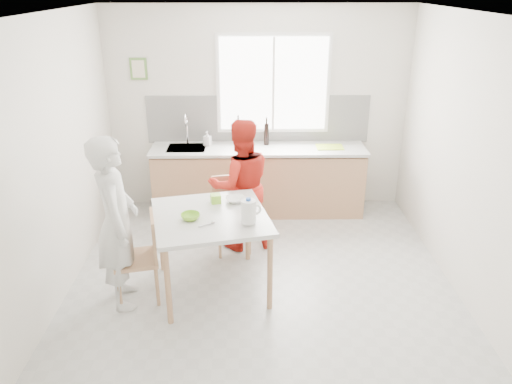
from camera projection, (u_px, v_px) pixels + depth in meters
ground at (262, 290)px, 5.16m from camera, size 4.50×4.50×0.00m
room_shell at (263, 138)px, 4.51m from camera, size 4.50×4.50×4.50m
window at (273, 84)px, 6.54m from camera, size 1.50×0.06×1.30m
backsplash at (258, 119)px, 6.74m from camera, size 3.00×0.02×0.65m
picture_frame at (138, 69)px, 6.45m from camera, size 0.22×0.03×0.28m
kitchen_counter at (258, 183)px, 6.79m from camera, size 2.84×0.64×1.37m
dining_table at (211, 223)px, 4.92m from camera, size 1.31×1.31×0.84m
chair_left at (143, 254)px, 4.87m from camera, size 0.50×0.50×0.90m
chair_far at (230, 210)px, 5.83m from camera, size 0.48×0.48×0.88m
person_white at (117, 223)px, 4.69m from camera, size 0.54×0.70×1.71m
person_red at (241, 185)px, 5.75m from camera, size 0.87×0.74×1.56m
bowl_green at (190, 217)px, 4.79m from camera, size 0.22×0.22×0.06m
bowl_white at (235, 200)px, 5.16m from camera, size 0.24×0.24×0.05m
milk_jug at (249, 211)px, 4.65m from camera, size 0.19×0.14×0.25m
green_box at (216, 199)px, 5.14m from camera, size 0.12×0.12×0.09m
spoon at (206, 225)px, 4.67m from camera, size 0.14×0.10×0.01m
cutting_board at (330, 147)px, 6.59m from camera, size 0.35×0.25×0.01m
wine_bottle_a at (238, 133)px, 6.66m from camera, size 0.07×0.07×0.32m
wine_bottle_b at (266, 134)px, 6.64m from camera, size 0.07×0.07×0.30m
jar_amber at (251, 141)px, 6.59m from camera, size 0.06×0.06×0.16m
soap_bottle at (207, 138)px, 6.63m from camera, size 0.11×0.11×0.19m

